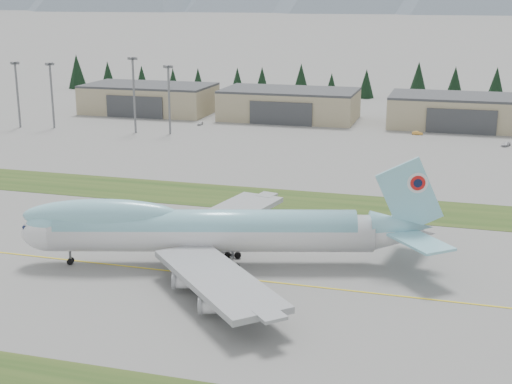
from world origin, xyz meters
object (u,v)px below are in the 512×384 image
(boeing_747_freighter, at_px, (207,230))
(service_vehicle_a, at_px, (200,125))
(hangar_left, at_px, (149,98))
(service_vehicle_b, at_px, (417,135))
(hangar_right, at_px, (462,111))
(service_vehicle_c, at_px, (506,146))
(hangar_center, at_px, (289,104))

(boeing_747_freighter, height_order, service_vehicle_a, boeing_747_freighter)
(boeing_747_freighter, bearing_deg, hangar_left, 102.02)
(boeing_747_freighter, bearing_deg, service_vehicle_b, 62.87)
(hangar_right, bearing_deg, hangar_left, 180.00)
(hangar_left, height_order, service_vehicle_c, hangar_left)
(hangar_center, height_order, service_vehicle_c, hangar_center)
(service_vehicle_c, bearing_deg, hangar_center, -177.46)
(service_vehicle_a, bearing_deg, hangar_right, 9.71)
(boeing_747_freighter, distance_m, service_vehicle_b, 129.76)
(hangar_center, relative_size, hangar_right, 1.00)
(hangar_right, relative_size, service_vehicle_a, 13.75)
(hangar_center, distance_m, hangar_right, 60.00)
(boeing_747_freighter, bearing_deg, hangar_right, 59.36)
(hangar_left, bearing_deg, service_vehicle_c, -13.13)
(service_vehicle_b, bearing_deg, hangar_left, 77.99)
(hangar_left, bearing_deg, boeing_747_freighter, -62.60)
(hangar_right, bearing_deg, service_vehicle_b, -125.73)
(hangar_right, distance_m, service_vehicle_c, 33.08)
(service_vehicle_b, height_order, service_vehicle_c, service_vehicle_c)
(boeing_747_freighter, xyz_separation_m, service_vehicle_b, (26.41, 126.90, -6.07))
(hangar_right, relative_size, service_vehicle_c, 11.35)
(hangar_center, relative_size, service_vehicle_c, 11.35)
(hangar_left, distance_m, service_vehicle_c, 131.67)
(service_vehicle_c, bearing_deg, hangar_right, 138.48)
(boeing_747_freighter, height_order, hangar_left, boeing_747_freighter)
(service_vehicle_b, bearing_deg, hangar_center, 66.74)
(hangar_left, xyz_separation_m, service_vehicle_a, (28.08, -20.29, -5.39))
(hangar_center, distance_m, service_vehicle_b, 50.53)
(hangar_center, bearing_deg, service_vehicle_c, -22.23)
(service_vehicle_a, relative_size, service_vehicle_c, 0.83)
(boeing_747_freighter, xyz_separation_m, service_vehicle_c, (52.79, 115.44, -6.07))
(hangar_left, xyz_separation_m, service_vehicle_b, (101.75, -18.42, -5.39))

